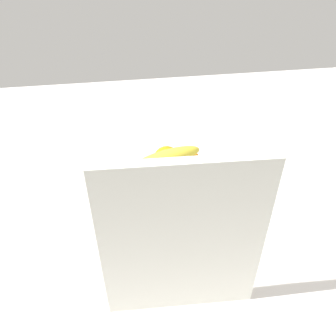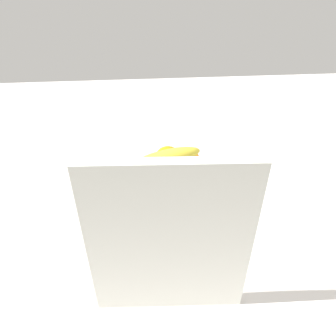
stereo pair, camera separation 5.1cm
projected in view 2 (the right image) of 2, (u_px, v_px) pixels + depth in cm
name	position (u px, v px, depth cm)	size (l,w,h in cm)	color
ground_plane	(178.00, 205.00, 97.83)	(180.00, 140.00, 3.00)	silver
fruit_bowl	(168.00, 187.00, 96.98)	(22.33, 22.33, 5.08)	white
orange_front_left	(168.00, 159.00, 96.29)	(6.97, 6.97, 6.97)	orange
orange_front_right	(151.00, 169.00, 93.26)	(6.97, 6.97, 6.97)	orange
orange_center	(157.00, 184.00, 89.11)	(6.97, 6.97, 6.97)	orange
orange_back_left	(183.00, 182.00, 89.63)	(6.97, 6.97, 6.97)	orange
orange_back_right	(188.00, 163.00, 95.09)	(6.97, 6.97, 6.97)	orange
banana_bunch	(167.00, 170.00, 90.25)	(17.58, 10.90, 10.60)	yellow
cutting_board	(170.00, 244.00, 63.23)	(28.00, 1.80, 36.00)	white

